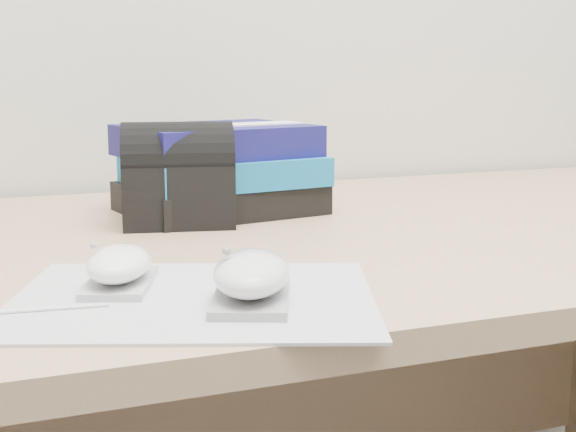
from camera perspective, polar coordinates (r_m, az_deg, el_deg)
name	(u,v)px	position (r m, az deg, el deg)	size (l,w,h in m)	color
desk	(292,384)	(1.15, 0.28, -11.87)	(1.60, 0.80, 0.73)	#A37E5B
mousepad	(194,298)	(0.71, -6.73, -5.81)	(0.32, 0.25, 0.00)	#96979E
mouse_rear	(119,267)	(0.75, -11.91, -3.54)	(0.09, 0.12, 0.04)	#ACADAF
mouse_front	(251,277)	(0.69, -2.62, -4.36)	(0.10, 0.13, 0.05)	gray
book_stack	(219,169)	(1.13, -4.90, 3.32)	(0.28, 0.24, 0.13)	black
pouch	(178,175)	(1.04, -7.83, 2.88)	(0.16, 0.12, 0.13)	black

